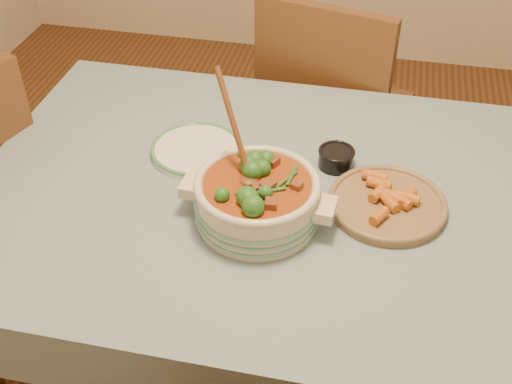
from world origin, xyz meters
TOP-DOWN VIEW (x-y plane):
  - floor at (0.00, 0.00)m, footprint 4.50×4.50m
  - dining_table at (0.00, 0.00)m, footprint 1.68×1.08m
  - stew_casserole at (-0.09, -0.12)m, footprint 0.37×0.30m
  - white_plate at (-0.31, 0.12)m, footprint 0.31×0.31m
  - condiment_bowl at (0.07, 0.14)m, footprint 0.10×0.10m
  - fried_plate at (0.21, -0.01)m, footprint 0.35×0.35m
  - chair_far at (-0.00, 0.73)m, footprint 0.56×0.56m

SIDE VIEW (x-z plane):
  - floor at x=0.00m, z-range 0.00..0.00m
  - chair_far at x=0.00m, z-range 0.07..1.05m
  - dining_table at x=0.00m, z-range 0.29..1.04m
  - white_plate at x=-0.31m, z-range 0.76..0.78m
  - fried_plate at x=0.21m, z-range 0.75..0.80m
  - condiment_bowl at x=0.07m, z-range 0.76..0.81m
  - stew_casserole at x=-0.09m, z-range 0.66..1.00m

